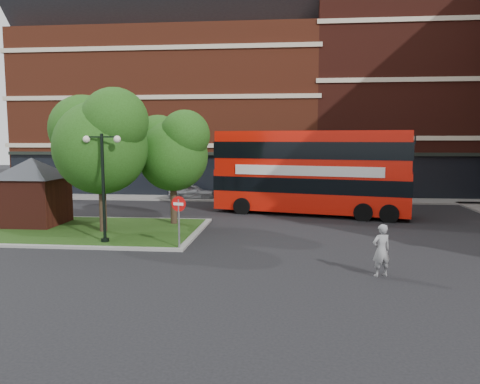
# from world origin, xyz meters

# --- Properties ---
(ground) EXTENTS (120.00, 120.00, 0.00)m
(ground) POSITION_xyz_m (0.00, 0.00, 0.00)
(ground) COLOR black
(ground) RESTS_ON ground
(pavement_far) EXTENTS (44.00, 3.00, 0.12)m
(pavement_far) POSITION_xyz_m (0.00, 16.50, 0.06)
(pavement_far) COLOR slate
(pavement_far) RESTS_ON ground
(terrace_far_left) EXTENTS (26.00, 12.00, 14.00)m
(terrace_far_left) POSITION_xyz_m (-8.00, 24.00, 7.00)
(terrace_far_left) COLOR maroon
(terrace_far_left) RESTS_ON ground
(terrace_far_right) EXTENTS (18.00, 12.00, 16.00)m
(terrace_far_right) POSITION_xyz_m (14.00, 24.00, 8.00)
(terrace_far_right) COLOR #471911
(terrace_far_right) RESTS_ON ground
(traffic_island) EXTENTS (12.60, 7.60, 0.15)m
(traffic_island) POSITION_xyz_m (-8.00, 3.00, 0.07)
(traffic_island) COLOR gray
(traffic_island) RESTS_ON ground
(kiosk) EXTENTS (6.51, 6.51, 3.60)m
(kiosk) POSITION_xyz_m (-11.00, 4.00, 2.32)
(kiosk) COLOR #471911
(kiosk) RESTS_ON traffic_island
(tree_island_west) EXTENTS (5.40, 4.71, 7.21)m
(tree_island_west) POSITION_xyz_m (-6.60, 2.58, 4.79)
(tree_island_west) COLOR #2D2116
(tree_island_west) RESTS_ON ground
(tree_island_east) EXTENTS (4.46, 3.90, 6.29)m
(tree_island_east) POSITION_xyz_m (-3.58, 5.06, 4.24)
(tree_island_east) COLOR #2D2116
(tree_island_east) RESTS_ON ground
(lamp_island) EXTENTS (1.72, 0.36, 5.00)m
(lamp_island) POSITION_xyz_m (-5.50, 0.20, 2.83)
(lamp_island) COLOR black
(lamp_island) RESTS_ON ground
(lamp_far_left) EXTENTS (1.72, 0.36, 5.00)m
(lamp_far_left) POSITION_xyz_m (2.00, 14.50, 2.83)
(lamp_far_left) COLOR black
(lamp_far_left) RESTS_ON ground
(lamp_far_right) EXTENTS (1.72, 0.36, 5.00)m
(lamp_far_right) POSITION_xyz_m (10.00, 14.50, 2.83)
(lamp_far_right) COLOR black
(lamp_far_right) RESTS_ON ground
(bus) EXTENTS (12.35, 5.51, 4.60)m
(bus) POSITION_xyz_m (4.13, 9.77, 3.02)
(bus) COLOR red
(bus) RESTS_ON ground
(woman) EXTENTS (0.79, 0.65, 1.85)m
(woman) POSITION_xyz_m (5.94, -3.50, 0.92)
(woman) COLOR gray
(woman) RESTS_ON ground
(car_silver) EXTENTS (3.75, 1.73, 1.24)m
(car_silver) POSITION_xyz_m (-4.77, 16.00, 0.62)
(car_silver) COLOR #A9AAB0
(car_silver) RESTS_ON ground
(car_white) EXTENTS (3.95, 1.51, 1.28)m
(car_white) POSITION_xyz_m (8.12, 16.00, 0.64)
(car_white) COLOR white
(car_white) RESTS_ON ground
(no_entry_sign) EXTENTS (0.64, 0.19, 2.34)m
(no_entry_sign) POSITION_xyz_m (-1.92, -0.50, 1.67)
(no_entry_sign) COLOR slate
(no_entry_sign) RESTS_ON ground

